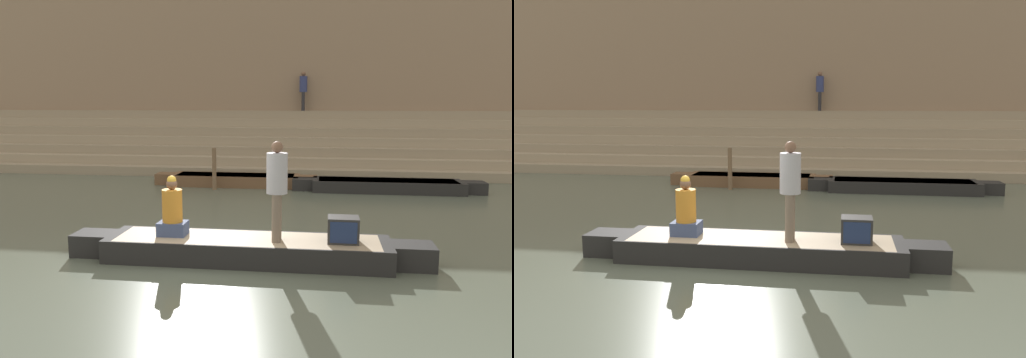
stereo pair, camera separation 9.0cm
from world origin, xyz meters
The scene contains 11 objects.
ground_plane centered at (0.00, 0.00, 0.00)m, with size 120.00×120.00×0.00m, color #566051.
ghat_steps centered at (0.00, 12.50, 0.88)m, with size 36.00×4.31×2.47m.
back_wall centered at (0.00, 14.64, 4.05)m, with size 34.20×1.28×8.16m.
rowboat_main centered at (1.01, -0.06, 0.23)m, with size 6.59×1.29×0.42m.
person_standing centered at (1.55, -0.14, 1.44)m, with size 0.37×0.37×1.77m.
person_rowing centered at (-0.39, -0.03, 0.86)m, with size 0.52×0.41×1.11m.
tv_set centered at (2.72, -0.09, 0.65)m, with size 0.54×0.44×0.45m.
moored_boat_shore centered at (4.38, 7.51, 0.20)m, with size 6.04×1.18×0.38m.
moored_boat_distant centered at (-0.66, 8.04, 0.20)m, with size 5.60×1.18×0.38m.
mooring_post centered at (-1.20, 7.13, 0.69)m, with size 0.14×0.14×1.38m, color brown.
person_on_steps centered at (1.39, 13.73, 3.45)m, with size 0.34×0.34×1.71m.
Camera 2 is at (2.45, -8.71, 2.87)m, focal length 35.00 mm.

